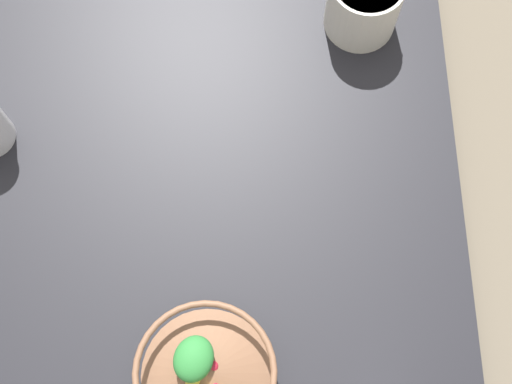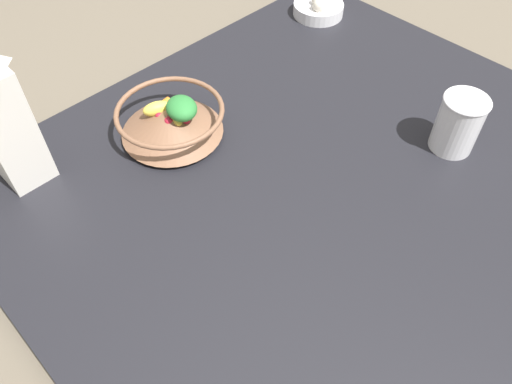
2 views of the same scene
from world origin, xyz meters
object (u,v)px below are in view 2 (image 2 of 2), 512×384
at_px(fruit_bowl, 171,119).
at_px(drinking_cup, 459,123).
at_px(milk_carton, 1,119).
at_px(garlic_bowl, 319,8).

relative_size(fruit_bowl, drinking_cup, 1.83).
xyz_separation_m(milk_carton, drinking_cup, (-0.63, 0.51, -0.08)).
distance_m(drinking_cup, garlic_bowl, 0.54).
distance_m(fruit_bowl, garlic_bowl, 0.57).
bearing_deg(milk_carton, fruit_bowl, 158.19).
bearing_deg(fruit_bowl, milk_carton, -21.81).
bearing_deg(milk_carton, garlic_bowl, 179.40).
distance_m(fruit_bowl, milk_carton, 0.30).
distance_m(fruit_bowl, drinking_cup, 0.55).
bearing_deg(fruit_bowl, garlic_bowl, -170.18).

